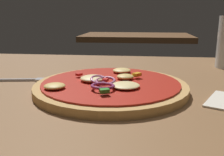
% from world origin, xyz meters
% --- Properties ---
extents(dining_table, '(1.22, 0.87, 0.04)m').
position_xyz_m(dining_table, '(0.00, 0.00, 0.02)').
color(dining_table, brown).
rests_on(dining_table, ground).
extents(pizza, '(0.29, 0.29, 0.03)m').
position_xyz_m(pizza, '(-0.02, 0.01, 0.05)').
color(pizza, tan).
rests_on(pizza, dining_table).
extents(fork, '(0.19, 0.04, 0.01)m').
position_xyz_m(fork, '(-0.22, 0.06, 0.04)').
color(fork, silver).
rests_on(fork, dining_table).
extents(background_table, '(0.78, 0.47, 0.04)m').
position_xyz_m(background_table, '(-0.00, 1.42, 0.02)').
color(background_table, brown).
rests_on(background_table, ground).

